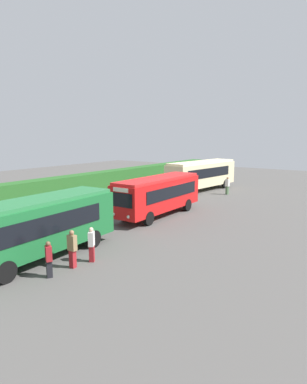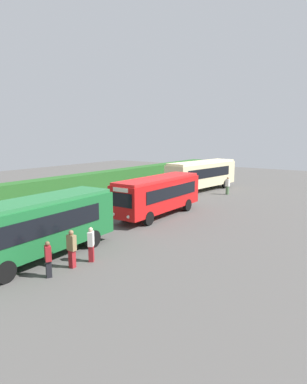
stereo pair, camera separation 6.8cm
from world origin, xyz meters
The scene contains 10 objects.
ground_plane centered at (0.00, 0.00, 0.00)m, with size 80.94×80.94×0.00m, color #514F4C.
bus_green centered at (-12.62, -0.30, 1.81)m, with size 9.15×2.84×3.14m.
bus_red centered at (-1.42, 0.00, 1.76)m, with size 9.11×2.47×3.04m.
bus_cream centered at (11.50, 2.79, 1.90)m, with size 10.64×3.72×3.32m.
person_left centered at (-13.87, -2.59, 0.88)m, with size 0.42×0.48×1.67m.
person_center centered at (-12.51, -2.59, 0.99)m, with size 0.28×0.44×1.86m.
person_right centered at (-11.42, -2.78, 0.94)m, with size 0.50×0.45×1.78m.
person_far centered at (10.68, -0.67, 0.99)m, with size 0.37×0.48×1.87m.
hedge_row centered at (0.00, 11.12, 1.14)m, with size 52.47×1.73×2.29m, color #265C23.
traffic_cone centered at (-3.75, 7.16, 0.30)m, with size 0.36×0.36×0.60m, color orange.
Camera 2 is at (-22.95, -14.72, 6.35)m, focal length 31.78 mm.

